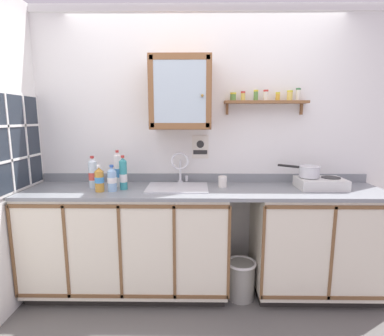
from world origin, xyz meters
TOP-DOWN VIEW (x-y plane):
  - floor at (0.00, 0.00)m, footprint 6.16×6.16m
  - back_wall at (0.00, 0.68)m, footprint 3.76×0.07m
  - lower_cabinet_run at (-0.69, 0.36)m, footprint 1.77×0.61m
  - lower_cabinet_run_right at (1.01, 0.36)m, footprint 1.12×0.61m
  - countertop at (0.00, 0.36)m, footprint 3.12×0.63m
  - backsplash at (0.00, 0.65)m, footprint 3.12×0.02m
  - sink at (-0.24, 0.40)m, footprint 0.54×0.43m
  - hot_plate_stove at (1.02, 0.40)m, footprint 0.40×0.27m
  - saucepan at (0.92, 0.42)m, footprint 0.33×0.27m
  - bottle_water_blue_0 at (-0.78, 0.27)m, footprint 0.08×0.08m
  - bottle_juice_amber_1 at (-0.89, 0.25)m, footprint 0.08×0.08m
  - bottle_opaque_white_2 at (-0.78, 0.45)m, footprint 0.07×0.07m
  - bottle_water_clear_3 at (-0.99, 0.39)m, footprint 0.07×0.07m
  - bottle_detergent_teal_4 at (-0.70, 0.33)m, footprint 0.07×0.07m
  - mug at (0.16, 0.43)m, footprint 0.08×0.12m
  - wall_cabinet at (-0.21, 0.50)m, footprint 0.53×0.35m
  - spice_shelf at (0.56, 0.59)m, footprint 0.75×0.14m
  - warning_sign at (-0.04, 0.65)m, footprint 0.16×0.01m
  - window at (-1.57, 0.29)m, footprint 0.03×0.72m
  - trash_bin at (0.32, 0.26)m, footprint 0.26×0.26m

SIDE VIEW (x-z plane):
  - floor at x=0.00m, z-range 0.00..0.00m
  - trash_bin at x=0.32m, z-range 0.01..0.35m
  - lower_cabinet_run_right at x=1.01m, z-range 0.00..0.94m
  - lower_cabinet_run at x=-0.69m, z-range 0.00..0.94m
  - sink at x=-0.24m, z-range 0.72..1.16m
  - countertop at x=0.00m, z-range 0.94..0.97m
  - backsplash at x=0.00m, z-range 0.97..1.05m
  - hot_plate_stove at x=1.02m, z-range 0.97..1.06m
  - mug at x=0.16m, z-range 0.97..1.07m
  - bottle_water_blue_0 at x=-0.78m, z-range 0.96..1.18m
  - bottle_juice_amber_1 at x=-0.89m, z-range 0.96..1.19m
  - bottle_water_clear_3 at x=-0.99m, z-range 0.95..1.24m
  - bottle_detergent_teal_4 at x=-0.70m, z-range 0.95..1.25m
  - saucepan at x=0.92m, z-range 1.07..1.17m
  - bottle_opaque_white_2 at x=-0.78m, z-range 0.95..1.28m
  - back_wall at x=0.00m, z-range 0.01..2.60m
  - warning_sign at x=-0.04m, z-range 1.20..1.42m
  - window at x=-1.57m, z-range 0.97..1.79m
  - spice_shelf at x=0.56m, z-range 1.62..1.86m
  - wall_cabinet at x=-0.21m, z-range 1.48..2.10m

